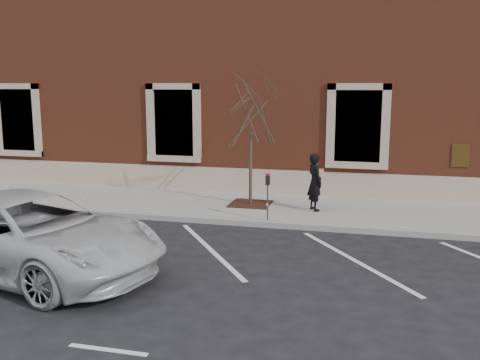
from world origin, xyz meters
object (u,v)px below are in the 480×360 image
(parking_meter, at_px, (268,188))
(sapling, at_px, (251,112))
(white_truck, at_px, (29,234))
(man, at_px, (315,182))

(parking_meter, distance_m, sapling, 2.67)
(parking_meter, relative_size, white_truck, 0.22)
(parking_meter, xyz_separation_m, white_truck, (-3.84, -4.62, -0.23))
(parking_meter, distance_m, white_truck, 6.01)
(parking_meter, bearing_deg, man, 45.84)
(man, xyz_separation_m, sapling, (-1.93, 0.30, 1.92))
(man, distance_m, sapling, 2.74)
(parking_meter, xyz_separation_m, sapling, (-0.86, 1.71, 1.87))
(sapling, height_order, white_truck, sapling)
(parking_meter, relative_size, sapling, 0.32)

